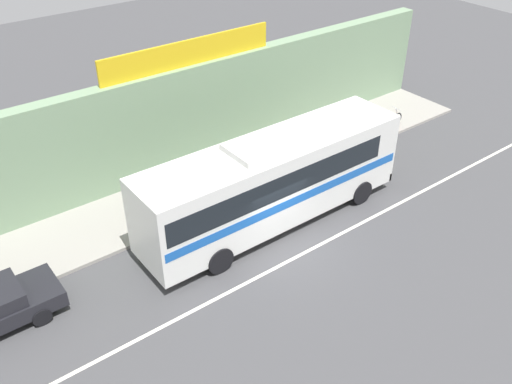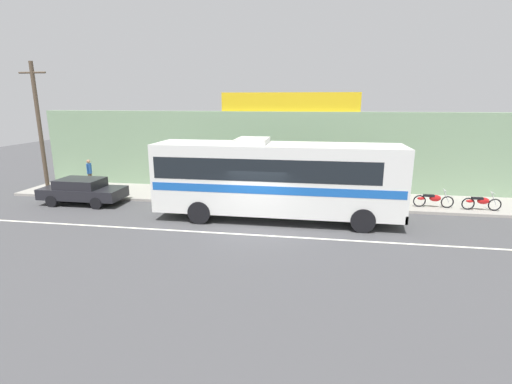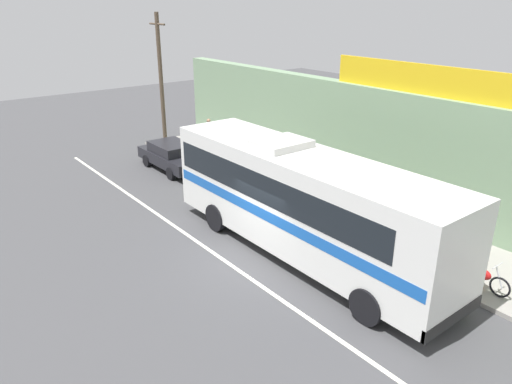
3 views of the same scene
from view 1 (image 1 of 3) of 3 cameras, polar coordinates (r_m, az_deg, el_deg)
name	(u,v)px [view 1 (image 1 of 3)]	position (r m, az deg, el deg)	size (l,w,h in m)	color
ground_plane	(282,246)	(21.28, 2.68, -5.60)	(70.00, 70.00, 0.00)	#444447
sidewalk_slab	(207,186)	(24.65, -5.02, 0.66)	(30.00, 3.60, 0.14)	gray
storefront_facade	(178,121)	(25.12, -7.98, 7.25)	(30.00, 0.70, 4.80)	gray
storefront_billboard	(189,53)	(24.33, -6.91, 14.00)	(8.20, 0.12, 1.10)	gold
road_center_stripe	(296,257)	(20.82, 4.09, -6.70)	(30.00, 0.14, 0.01)	silver
intercity_bus	(271,179)	(21.31, 1.58, 1.36)	(11.21, 2.68, 3.78)	silver
motorcycle_orange	(318,149)	(26.56, 6.34, 4.45)	(1.87, 0.56, 0.94)	black
motorcycle_blue	(357,130)	(28.50, 10.37, 6.24)	(1.96, 0.56, 0.94)	black
motorcycle_red	(389,120)	(29.93, 13.53, 7.23)	(1.84, 0.56, 0.94)	black
pedestrian_near_shop	(154,193)	(22.73, -10.43, -0.05)	(0.30, 0.48, 1.57)	navy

